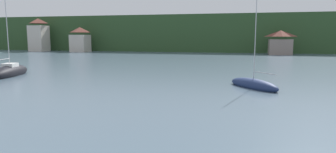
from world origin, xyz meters
The scene contains 6 objects.
wooded_hillside centered at (7.96, 155.47, 5.21)m, with size 352.00×71.81×22.11m.
shore_building_west centered at (-62.59, 109.57, 5.41)m, with size 5.61×5.12×11.15m.
shore_building_westcentral centered at (-46.94, 109.65, 3.93)m, with size 5.58×5.28×8.10m.
shore_building_central centered at (15.65, 109.61, 3.30)m, with size 6.40×5.20×6.76m.
sailboat_far_2 centered at (-24.36, 53.02, 0.49)m, with size 4.32×8.50×12.38m.
sailboat_far_8 centered at (6.24, 51.08, 0.31)m, with size 5.43×5.94×9.39m.
Camera 1 is at (4.89, 20.53, 5.15)m, focal length 31.72 mm.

